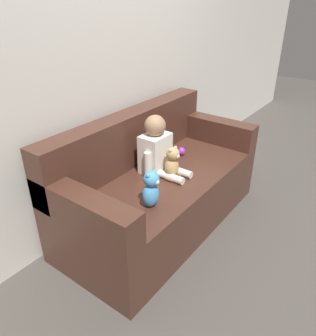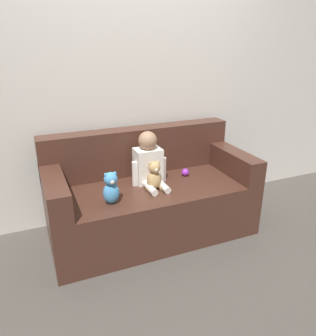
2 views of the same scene
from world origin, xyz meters
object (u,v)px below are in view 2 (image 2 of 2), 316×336
object	(u,v)px
teddy_bear_brown	(154,176)
plush_toy_side	(111,188)
person_baby	(149,162)
couch	(149,197)
toy_ball	(185,172)

from	to	relation	value
teddy_bear_brown	plush_toy_side	bearing A→B (deg)	-165.33
person_baby	plush_toy_side	xyz separation A→B (m)	(-0.40, -0.25, -0.06)
couch	person_baby	world-z (taller)	person_baby
teddy_bear_brown	toy_ball	bearing A→B (deg)	23.05
plush_toy_side	person_baby	bearing A→B (deg)	32.09
person_baby	toy_ball	xyz separation A→B (m)	(0.35, 0.01, -0.15)
plush_toy_side	toy_ball	distance (m)	0.80
couch	toy_ball	xyz separation A→B (m)	(0.35, 0.01, 0.17)
couch	person_baby	xyz separation A→B (m)	(0.00, 0.00, 0.33)
plush_toy_side	couch	bearing A→B (deg)	32.05
person_baby	toy_ball	size ratio (longest dim) A/B	6.66
person_baby	toy_ball	distance (m)	0.38
teddy_bear_brown	plush_toy_side	world-z (taller)	plush_toy_side
teddy_bear_brown	person_baby	bearing A→B (deg)	84.96
teddy_bear_brown	toy_ball	distance (m)	0.41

